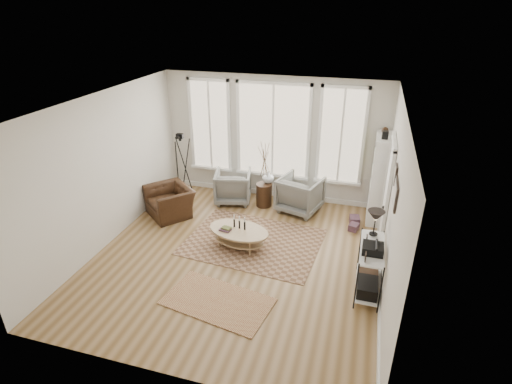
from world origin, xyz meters
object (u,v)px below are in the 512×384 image
(bookcase, at_px, (379,179))
(armchair_left, at_px, (233,186))
(coffee_table, at_px, (238,233))
(side_table, at_px, (264,176))
(armchair_right, at_px, (300,194))
(low_shelf, at_px, (370,264))
(accent_chair, at_px, (170,201))

(bookcase, bearing_deg, armchair_left, -179.12)
(coffee_table, xyz_separation_m, side_table, (0.03, 1.82, 0.44))
(armchair_left, relative_size, armchair_right, 0.93)
(bookcase, height_order, armchair_left, bookcase)
(bookcase, height_order, armchair_right, bookcase)
(coffee_table, height_order, side_table, side_table)
(side_table, bearing_deg, armchair_left, 178.20)
(armchair_right, bearing_deg, bookcase, -161.20)
(side_table, bearing_deg, low_shelf, -45.19)
(bookcase, xyz_separation_m, side_table, (-2.49, -0.07, -0.22))
(bookcase, relative_size, coffee_table, 1.55)
(low_shelf, relative_size, accent_chair, 1.31)
(bookcase, relative_size, accent_chair, 2.08)
(coffee_table, distance_m, armchair_left, 1.99)
(accent_chair, bearing_deg, bookcase, 53.29)
(bookcase, xyz_separation_m, armchair_left, (-3.26, -0.05, -0.57))
(low_shelf, distance_m, armchair_left, 4.04)
(coffee_table, height_order, armchair_right, armchair_right)
(armchair_right, relative_size, accent_chair, 0.91)
(armchair_left, bearing_deg, armchair_right, 165.61)
(armchair_left, relative_size, side_table, 0.55)
(low_shelf, xyz_separation_m, armchair_right, (-1.59, 2.44, -0.10))
(armchair_right, xyz_separation_m, accent_chair, (-2.75, -0.98, -0.09))
(low_shelf, height_order, armchair_right, low_shelf)
(bookcase, relative_size, armchair_left, 2.45)
(bookcase, xyz_separation_m, accent_chair, (-4.39, -1.06, -0.63))
(armchair_left, xyz_separation_m, accent_chair, (-1.14, -1.01, -0.06))
(armchair_right, bearing_deg, low_shelf, 138.98)
(armchair_left, bearing_deg, coffee_table, 98.67)
(bookcase, distance_m, armchair_right, 1.73)
(coffee_table, distance_m, side_table, 1.87)
(coffee_table, bearing_deg, accent_chair, 156.28)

